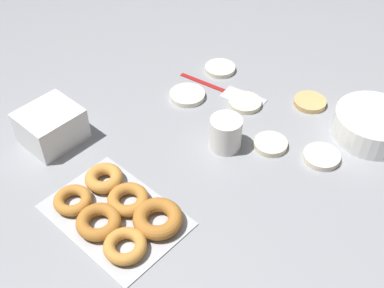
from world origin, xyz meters
name	(u,v)px	position (x,y,z in m)	size (l,w,h in m)	color
ground_plane	(225,131)	(0.00, 0.00, 0.00)	(3.00, 3.00, 0.00)	gray
pancake_0	(220,68)	(-0.18, 0.20, 0.01)	(0.09, 0.09, 0.01)	beige
pancake_1	(245,103)	(-0.03, 0.12, 0.01)	(0.09, 0.09, 0.01)	beige
pancake_2	(322,157)	(0.24, 0.08, 0.01)	(0.09, 0.09, 0.02)	beige
pancake_3	(270,144)	(0.12, 0.03, 0.01)	(0.08, 0.08, 0.01)	beige
pancake_4	(310,102)	(0.10, 0.24, 0.01)	(0.09, 0.09, 0.01)	tan
pancake_5	(187,95)	(-0.17, 0.04, 0.01)	(0.10, 0.10, 0.01)	silver
donut_tray	(118,211)	(0.01, -0.37, 0.02)	(0.30, 0.21, 0.04)	#ADAFB5
batter_bowl	(372,125)	(0.28, 0.24, 0.03)	(0.20, 0.20, 0.07)	white
container_stack	(51,126)	(-0.30, -0.32, 0.04)	(0.13, 0.14, 0.09)	white
paper_cup	(226,133)	(0.04, -0.04, 0.04)	(0.08, 0.08, 0.09)	white
spatula	(234,94)	(-0.08, 0.13, 0.00)	(0.27, 0.08, 0.01)	maroon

